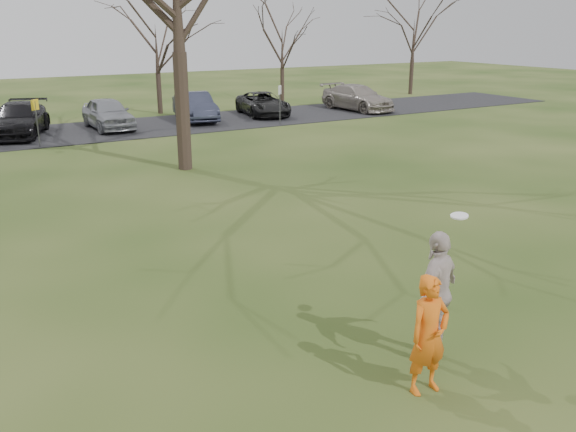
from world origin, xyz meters
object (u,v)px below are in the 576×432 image
object	(u,v)px
player_defender	(429,335)
catching_play	(437,292)
car_6	(263,104)
car_3	(18,119)
car_7	(357,98)
car_4	(108,113)
car_5	(195,107)

from	to	relation	value
player_defender	catching_play	distance (m)	0.98
player_defender	car_6	size ratio (longest dim) A/B	0.38
player_defender	catching_play	size ratio (longest dim) A/B	0.81
car_3	catching_play	size ratio (longest dim) A/B	2.37
car_7	catching_play	xyz separation A→B (m)	(-16.38, -24.20, 0.37)
car_4	catching_play	bearing A→B (deg)	-94.13
catching_play	car_4	bearing A→B (deg)	87.07
car_3	car_6	size ratio (longest dim) A/B	1.11
car_5	catching_play	bearing A→B (deg)	-95.16
car_6	car_7	world-z (taller)	car_7
car_6	car_4	bearing A→B (deg)	-168.86
car_3	catching_play	xyz separation A→B (m)	(2.92, -25.04, 0.36)
car_7	car_4	bearing A→B (deg)	171.31
car_4	car_6	world-z (taller)	car_4
car_5	car_3	bearing A→B (deg)	-170.58
player_defender	car_7	size ratio (longest dim) A/B	0.35
car_4	car_3	bearing A→B (deg)	176.90
car_4	catching_play	world-z (taller)	catching_play
player_defender	car_4	size ratio (longest dim) A/B	0.40
player_defender	car_7	bearing A→B (deg)	58.22
player_defender	car_5	size ratio (longest dim) A/B	0.39
car_3	player_defender	bearing A→B (deg)	-65.41
car_4	catching_play	size ratio (longest dim) A/B	2.03
player_defender	car_4	distance (m)	25.60
car_6	catching_play	world-z (taller)	catching_play
player_defender	catching_play	world-z (taller)	catching_play
car_4	car_6	bearing A→B (deg)	0.27
car_4	car_6	distance (m)	9.02
car_3	car_5	world-z (taller)	car_3
car_3	car_6	bearing A→B (deg)	20.10
car_3	car_6	distance (m)	13.20
catching_play	player_defender	bearing A→B (deg)	-139.07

